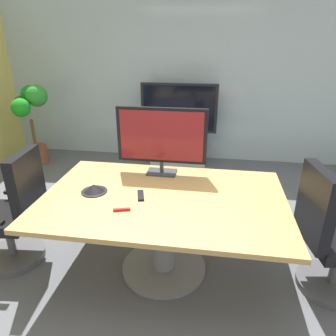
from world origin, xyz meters
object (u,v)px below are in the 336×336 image
at_px(conference_table, 163,215).
at_px(office_chair_left, 15,218).
at_px(conference_phone, 94,189).
at_px(office_chair_right, 329,242).
at_px(potted_plant, 31,115).
at_px(remote_control, 141,195).
at_px(wall_display_unit, 179,138).
at_px(tv_monitor, 162,137).

relative_size(conference_table, office_chair_left, 1.84).
bearing_deg(conference_phone, office_chair_right, -0.36).
relative_size(office_chair_right, conference_phone, 4.95).
relative_size(office_chair_left, potted_plant, 0.85).
height_order(conference_table, conference_phone, conference_phone).
bearing_deg(remote_control, wall_display_unit, 74.50).
distance_m(conference_table, tv_monitor, 0.72).
height_order(office_chair_left, remote_control, office_chair_left).
bearing_deg(wall_display_unit, tv_monitor, -87.55).
height_order(tv_monitor, remote_control, tv_monitor).
relative_size(office_chair_right, potted_plant, 0.85).
relative_size(tv_monitor, conference_phone, 3.82).
distance_m(wall_display_unit, remote_control, 2.61).
distance_m(potted_plant, remote_control, 3.21).
relative_size(wall_display_unit, potted_plant, 1.02).
relative_size(potted_plant, conference_phone, 5.83).
height_order(tv_monitor, wall_display_unit, tv_monitor).
distance_m(conference_table, potted_plant, 3.34).
relative_size(tv_monitor, remote_control, 4.94).
distance_m(conference_phone, remote_control, 0.41).
distance_m(potted_plant, conference_phone, 2.92).
distance_m(office_chair_left, potted_plant, 2.58).
xyz_separation_m(conference_table, tv_monitor, (-0.09, 0.47, 0.53)).
relative_size(tv_monitor, wall_display_unit, 0.64).
height_order(wall_display_unit, potted_plant, wall_display_unit).
bearing_deg(conference_phone, conference_table, 0.87).
relative_size(office_chair_left, office_chair_right, 1.00).
bearing_deg(conference_phone, tv_monitor, 43.71).
bearing_deg(remote_control, potted_plant, 120.54).
distance_m(conference_table, remote_control, 0.26).
xyz_separation_m(office_chair_right, potted_plant, (-3.84, 2.22, 0.37)).
bearing_deg(potted_plant, office_chair_right, -30.08).
distance_m(office_chair_left, wall_display_unit, 2.89).
height_order(conference_table, tv_monitor, tv_monitor).
bearing_deg(potted_plant, office_chair_left, -63.29).
height_order(potted_plant, remote_control, potted_plant).
relative_size(office_chair_right, wall_display_unit, 0.83).
height_order(office_chair_right, potted_plant, potted_plant).
height_order(conference_table, wall_display_unit, wall_display_unit).
bearing_deg(wall_display_unit, remote_control, -90.04).
height_order(office_chair_left, potted_plant, potted_plant).
bearing_deg(office_chair_left, conference_phone, 90.17).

